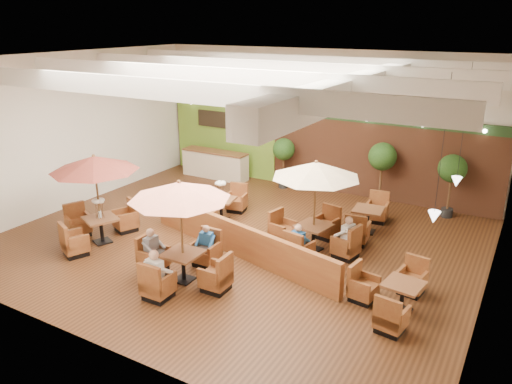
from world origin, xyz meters
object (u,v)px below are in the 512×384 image
Objects in this scene: topiary_1 at (382,159)px; diner_2 at (153,246)px; table_5 at (368,221)px; topiary_2 at (452,171)px; booth_divider at (237,239)px; service_counter at (215,164)px; diner_3 at (299,239)px; diner_1 at (206,241)px; table_1 at (181,214)px; diner_0 at (157,270)px; table_4 at (390,295)px; topiary_0 at (284,151)px; table_2 at (315,190)px; diner_4 at (347,233)px; table_0 at (94,180)px; table_3 at (215,206)px.

topiary_1 is 2.99× the size of diner_2.
table_5 is 1.24× the size of topiary_2.
booth_divider is at bearing -127.27° from topiary_2.
diner_3 reaches higher than service_counter.
diner_2 is (-1.02, -1.02, 0.03)m from diner_1.
service_counter is 0.41× the size of booth_divider.
topiary_1 is (2.75, 8.18, -0.13)m from table_1.
table_1 reaches higher than table_5.
service_counter is at bearing -66.95° from diner_1.
booth_divider is at bearing -134.05° from table_5.
diner_0 is at bearing -90.91° from table_1.
topiary_0 is at bearing 140.80° from table_4.
topiary_0 is 7.31m from diner_1.
topiary_0 is at bearing 136.95° from table_2.
table_5 reaches higher than booth_divider.
diner_0 is (-0.00, -1.02, -1.10)m from table_1.
table_5 is at bearing 15.62° from diner_4.
service_counter is 1.02× the size of table_0.
diner_4 is (-1.95, -4.77, -0.90)m from topiary_2.
service_counter is at bearing 119.14° from table_0.
table_5 is at bearing -80.98° from topiary_1.
booth_divider is at bearing -54.81° from table_3.
topiary_0 is at bearing 125.65° from diner_3.
table_0 reaches higher than diner_2.
table_1 is 0.99× the size of table_2.
topiary_2 is (2.41, 0.00, -0.09)m from topiary_1.
table_4 is 7.31m from topiary_1.
table_5 is at bearing -134.90° from diner_1.
diner_2 reaches higher than table_4.
diner_4 is (0.46, -4.77, -0.99)m from topiary_1.
topiary_0 is 0.92× the size of topiary_2.
diner_2 is at bearing -91.80° from table_3.
diner_1 is at bearing -100.73° from booth_divider.
diner_3 is at bearing -157.48° from diner_1.
topiary_0 is at bearing -89.75° from diner_1.
service_counter is at bearing -176.44° from topiary_0.
table_0 is at bearing -151.21° from table_5.
diner_2 is at bearing -159.25° from table_4.
table_4 is 1.09× the size of topiary_1.
diner_3 is at bearing 128.07° from diner_2.
diner_1 is 4.00m from diner_4.
diner_3 is at bearing -59.32° from topiary_0.
service_counter is 4.04× the size of diner_3.
service_counter is at bearing -178.41° from topiary_1.
topiary_2 is at bearing 67.79° from diner_3.
booth_divider is 4.62m from table_0.
diner_2 reaches higher than booth_divider.
table_5 is 3.57m from topiary_2.
diner_3 is (2.19, 2.40, -1.15)m from table_1.
table_1 is at bearing -108.58° from topiary_1.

